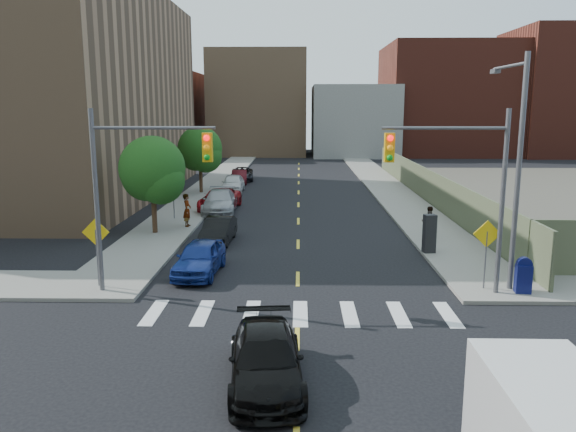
{
  "coord_description": "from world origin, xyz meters",
  "views": [
    {
      "loc": [
        0.04,
        -14.43,
        7.06
      ],
      "look_at": [
        -0.48,
        11.44,
        2.0
      ],
      "focal_mm": 35.0,
      "sensor_mm": 36.0,
      "label": 1
    }
  ],
  "objects_px": {
    "parked_car_black": "(218,230)",
    "parked_car_red": "(220,200)",
    "pedestrian_east": "(429,222)",
    "parked_car_maroon": "(240,177)",
    "parked_car_grey": "(242,174)",
    "mailbox": "(523,275)",
    "black_sedan": "(266,359)",
    "parked_car_blue": "(200,258)",
    "parked_car_silver": "(220,202)",
    "parked_car_white": "(233,183)",
    "payphone": "(429,234)",
    "pedestrian_west": "(187,210)"
  },
  "relations": [
    {
      "from": "black_sedan",
      "to": "parked_car_grey",
      "type": "bearing_deg",
      "value": 91.69
    },
    {
      "from": "parked_car_red",
      "to": "black_sedan",
      "type": "height_order",
      "value": "parked_car_red"
    },
    {
      "from": "parked_car_black",
      "to": "black_sedan",
      "type": "distance_m",
      "value": 15.68
    },
    {
      "from": "pedestrian_east",
      "to": "parked_car_maroon",
      "type": "bearing_deg",
      "value": -67.77
    },
    {
      "from": "parked_car_silver",
      "to": "mailbox",
      "type": "distance_m",
      "value": 21.68
    },
    {
      "from": "parked_car_red",
      "to": "parked_car_grey",
      "type": "relative_size",
      "value": 1.14
    },
    {
      "from": "black_sedan",
      "to": "pedestrian_west",
      "type": "xyz_separation_m",
      "value": [
        -5.69,
        18.64,
        0.44
      ]
    },
    {
      "from": "parked_car_white",
      "to": "black_sedan",
      "type": "relative_size",
      "value": 0.95
    },
    {
      "from": "pedestrian_west",
      "to": "parked_car_black",
      "type": "bearing_deg",
      "value": -143.88
    },
    {
      "from": "parked_car_black",
      "to": "black_sedan",
      "type": "bearing_deg",
      "value": -74.87
    },
    {
      "from": "black_sedan",
      "to": "pedestrian_east",
      "type": "distance_m",
      "value": 18.05
    },
    {
      "from": "parked_car_black",
      "to": "parked_car_red",
      "type": "bearing_deg",
      "value": 100.17
    },
    {
      "from": "parked_car_blue",
      "to": "parked_car_grey",
      "type": "relative_size",
      "value": 0.93
    },
    {
      "from": "pedestrian_east",
      "to": "pedestrian_west",
      "type": "bearing_deg",
      "value": -17.41
    },
    {
      "from": "parked_car_grey",
      "to": "black_sedan",
      "type": "relative_size",
      "value": 0.99
    },
    {
      "from": "parked_car_red",
      "to": "payphone",
      "type": "bearing_deg",
      "value": -42.56
    },
    {
      "from": "mailbox",
      "to": "payphone",
      "type": "xyz_separation_m",
      "value": [
        -2.19,
        5.91,
        0.26
      ]
    },
    {
      "from": "parked_car_white",
      "to": "parked_car_grey",
      "type": "distance_m",
      "value": 7.62
    },
    {
      "from": "parked_car_white",
      "to": "payphone",
      "type": "bearing_deg",
      "value": -60.79
    },
    {
      "from": "parked_car_black",
      "to": "parked_car_red",
      "type": "xyz_separation_m",
      "value": [
        -1.26,
        9.47,
        0.06
      ]
    },
    {
      "from": "parked_car_silver",
      "to": "parked_car_white",
      "type": "height_order",
      "value": "parked_car_silver"
    },
    {
      "from": "parked_car_black",
      "to": "parked_car_grey",
      "type": "relative_size",
      "value": 0.87
    },
    {
      "from": "parked_car_red",
      "to": "parked_car_silver",
      "type": "distance_m",
      "value": 1.08
    },
    {
      "from": "parked_car_red",
      "to": "pedestrian_west",
      "type": "xyz_separation_m",
      "value": [
        -1.04,
        -6.14,
        0.39
      ]
    },
    {
      "from": "parked_car_white",
      "to": "pedestrian_east",
      "type": "xyz_separation_m",
      "value": [
        12.53,
        -16.79,
        0.23
      ]
    },
    {
      "from": "parked_car_white",
      "to": "payphone",
      "type": "relative_size",
      "value": 2.37
    },
    {
      "from": "black_sedan",
      "to": "parked_car_black",
      "type": "bearing_deg",
      "value": 97.62
    },
    {
      "from": "parked_car_blue",
      "to": "black_sedan",
      "type": "distance_m",
      "value": 10.2
    },
    {
      "from": "parked_car_silver",
      "to": "parked_car_white",
      "type": "bearing_deg",
      "value": 88.26
    },
    {
      "from": "parked_car_white",
      "to": "parked_car_maroon",
      "type": "xyz_separation_m",
      "value": [
        0.0,
        5.24,
        -0.12
      ]
    },
    {
      "from": "parked_car_white",
      "to": "pedestrian_east",
      "type": "relative_size",
      "value": 2.64
    },
    {
      "from": "parked_car_red",
      "to": "mailbox",
      "type": "xyz_separation_m",
      "value": [
        13.95,
        -17.79,
        0.1
      ]
    },
    {
      "from": "parked_car_silver",
      "to": "parked_car_grey",
      "type": "distance_m",
      "value": 16.95
    },
    {
      "from": "parked_car_blue",
      "to": "parked_car_grey",
      "type": "xyz_separation_m",
      "value": [
        -1.3,
        31.05,
        -0.09
      ]
    },
    {
      "from": "parked_car_black",
      "to": "black_sedan",
      "type": "height_order",
      "value": "black_sedan"
    },
    {
      "from": "parked_car_blue",
      "to": "parked_car_black",
      "type": "height_order",
      "value": "parked_car_blue"
    },
    {
      "from": "parked_car_grey",
      "to": "black_sedan",
      "type": "bearing_deg",
      "value": -88.15
    },
    {
      "from": "parked_car_white",
      "to": "pedestrian_west",
      "type": "height_order",
      "value": "pedestrian_west"
    },
    {
      "from": "pedestrian_west",
      "to": "parked_car_maroon",
      "type": "bearing_deg",
      "value": -1.33
    },
    {
      "from": "parked_car_blue",
      "to": "payphone",
      "type": "bearing_deg",
      "value": 21.14
    },
    {
      "from": "pedestrian_east",
      "to": "parked_car_black",
      "type": "bearing_deg",
      "value": -2.58
    },
    {
      "from": "parked_car_red",
      "to": "pedestrian_west",
      "type": "relative_size",
      "value": 2.7
    },
    {
      "from": "parked_car_maroon",
      "to": "parked_car_grey",
      "type": "height_order",
      "value": "parked_car_grey"
    },
    {
      "from": "parked_car_black",
      "to": "parked_car_blue",
      "type": "bearing_deg",
      "value": -87.39
    },
    {
      "from": "mailbox",
      "to": "pedestrian_east",
      "type": "relative_size",
      "value": 0.83
    },
    {
      "from": "black_sedan",
      "to": "pedestrian_west",
      "type": "height_order",
      "value": "pedestrian_west"
    },
    {
      "from": "parked_car_grey",
      "to": "mailbox",
      "type": "height_order",
      "value": "mailbox"
    },
    {
      "from": "parked_car_blue",
      "to": "parked_car_black",
      "type": "xyz_separation_m",
      "value": [
        0.0,
        5.69,
        -0.07
      ]
    },
    {
      "from": "parked_car_white",
      "to": "parked_car_maroon",
      "type": "distance_m",
      "value": 5.24
    },
    {
      "from": "parked_car_black",
      "to": "parked_car_white",
      "type": "xyz_separation_m",
      "value": [
        -1.3,
        17.73,
        0.09
      ]
    }
  ]
}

